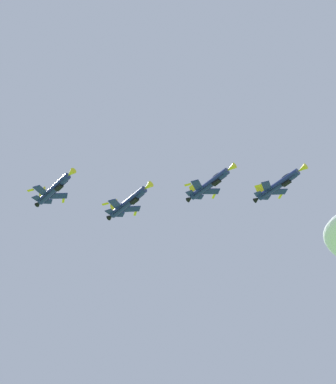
{
  "coord_description": "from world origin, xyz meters",
  "views": [
    {
      "loc": [
        3.42,
        -6.22,
        1.51
      ],
      "look_at": [
        24.31,
        81.14,
        91.17
      ],
      "focal_mm": 49.44,
      "sensor_mm": 36.0,
      "label": 1
    }
  ],
  "objects_px": {
    "fighter_jet_lead": "(279,184)",
    "fighter_jet_right_wing": "(129,202)",
    "fighter_jet_left_wing": "(210,184)",
    "fighter_jet_left_outer": "(54,188)"
  },
  "relations": [
    {
      "from": "fighter_jet_lead",
      "to": "fighter_jet_left_wing",
      "type": "bearing_deg",
      "value": -42.06
    },
    {
      "from": "fighter_jet_left_wing",
      "to": "fighter_jet_left_outer",
      "type": "distance_m",
      "value": 37.97
    },
    {
      "from": "fighter_jet_lead",
      "to": "fighter_jet_left_wing",
      "type": "height_order",
      "value": "fighter_jet_left_wing"
    },
    {
      "from": "fighter_jet_lead",
      "to": "fighter_jet_left_outer",
      "type": "distance_m",
      "value": 54.74
    },
    {
      "from": "fighter_jet_lead",
      "to": "fighter_jet_right_wing",
      "type": "relative_size",
      "value": 1.0
    },
    {
      "from": "fighter_jet_lead",
      "to": "fighter_jet_left_outer",
      "type": "xyz_separation_m",
      "value": [
        -52.95,
        13.87,
        -0.3
      ]
    },
    {
      "from": "fighter_jet_left_wing",
      "to": "fighter_jet_right_wing",
      "type": "relative_size",
      "value": 1.0
    },
    {
      "from": "fighter_jet_lead",
      "to": "fighter_jet_right_wing",
      "type": "xyz_separation_m",
      "value": [
        -35.02,
        9.95,
        -4.46
      ]
    },
    {
      "from": "fighter_jet_left_wing",
      "to": "fighter_jet_right_wing",
      "type": "xyz_separation_m",
      "value": [
        -18.67,
        6.16,
        -4.58
      ]
    },
    {
      "from": "fighter_jet_left_wing",
      "to": "fighter_jet_right_wing",
      "type": "height_order",
      "value": "fighter_jet_left_wing"
    }
  ]
}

